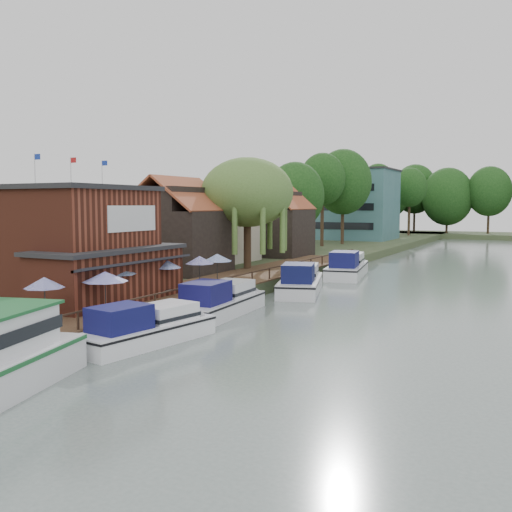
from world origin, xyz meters
The scene contains 27 objects.
ground centered at (0.00, 0.00, 0.00)m, with size 260.00×260.00×0.00m, color slate.
land_bank centered at (-30.00, 35.00, 0.50)m, with size 50.00×140.00×1.00m, color #384728.
quay_deck centered at (-8.00, 10.00, 1.05)m, with size 6.00×50.00×0.10m, color #47301E.
quay_rail centered at (-5.30, 10.50, 1.50)m, with size 0.20×49.00×1.00m, color black, non-canonical shape.
pub centered at (-14.00, -1.00, 4.65)m, with size 20.00×11.00×7.30m, color maroon, non-canonical shape.
hotel_block centered at (-22.00, 70.00, 7.15)m, with size 25.40×12.40×12.30m, color #38666B, non-canonical shape.
cottage_a centered at (-15.00, 14.00, 5.25)m, with size 8.60×7.60×8.50m, color black, non-canonical shape.
cottage_b centered at (-18.00, 24.00, 5.25)m, with size 9.60×8.60×8.50m, color beige, non-canonical shape.
cottage_c centered at (-14.00, 33.00, 5.25)m, with size 7.60×7.60×8.50m, color black, non-canonical shape.
willow centered at (-10.50, 19.00, 6.21)m, with size 8.60×8.60×10.43m, color #476B2D, non-canonical shape.
umbrella_0 centered at (-7.64, -7.83, 2.29)m, with size 1.99×1.99×2.38m, color navy, non-canonical shape.
umbrella_1 centered at (-6.58, -4.65, 2.29)m, with size 2.46×2.46×2.38m, color #1D1C9A, non-canonical shape.
umbrella_2 centered at (-8.23, -1.87, 2.29)m, with size 2.42×2.42×2.38m, color navy, non-canonical shape.
umbrella_3 centered at (-7.60, 2.26, 2.29)m, with size 1.97×1.97×2.38m, color navy, non-canonical shape.
umbrella_4 centered at (-7.13, 5.54, 2.29)m, with size 2.05×2.05×2.38m, color navy, non-canonical shape.
umbrella_5 centered at (-6.95, 7.62, 2.29)m, with size 2.21×2.21×2.38m, color navy, non-canonical shape.
cruiser_0 centered at (-3.42, -5.21, 1.10)m, with size 2.98×9.22×2.21m, color white, non-canonical shape.
cruiser_1 centered at (-3.99, 3.03, 1.19)m, with size 3.17×9.80×2.37m, color silver, non-canonical shape.
cruiser_2 centered at (-3.00, 13.99, 1.27)m, with size 3.37×10.41×2.54m, color silver, non-canonical shape.
cruiser_3 centered at (-2.89, 25.54, 1.32)m, with size 3.49×10.78×2.65m, color silver, non-canonical shape.
swan centered at (-4.50, -12.59, 0.22)m, with size 0.44×0.44×0.44m, color white.
bank_tree_0 centered at (-15.54, 41.94, 6.86)m, with size 7.80×7.80×11.72m, color #143811, non-canonical shape.
bank_tree_1 centered at (-14.91, 50.50, 7.78)m, with size 6.65×6.65×13.56m, color #143811, non-canonical shape.
bank_tree_2 centered at (-13.69, 56.11, 8.26)m, with size 8.69×8.69×14.52m, color #143811, non-canonical shape.
bank_tree_3 centered at (-14.18, 77.90, 7.87)m, with size 6.40×6.40×13.74m, color #143811, non-canonical shape.
bank_tree_4 centered at (-10.02, 85.95, 7.66)m, with size 6.71×6.71×13.31m, color #143811, non-canonical shape.
bank_tree_5 centered at (-15.62, 95.91, 6.27)m, with size 6.00×6.00×10.55m, color #143811, non-canonical shape.
Camera 1 is at (14.51, -27.96, 7.05)m, focal length 40.00 mm.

